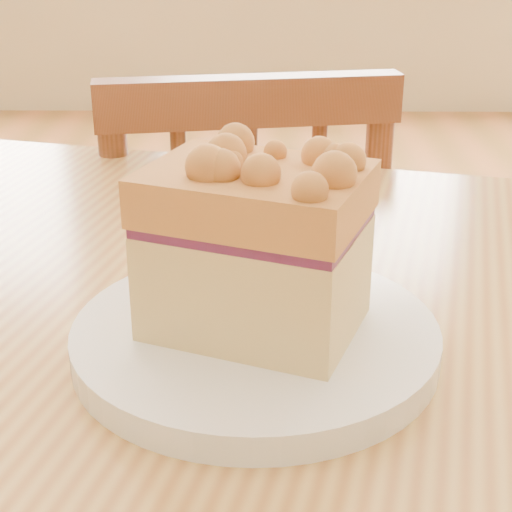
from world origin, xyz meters
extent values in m
cube|color=tan|center=(-0.12, 0.22, 0.73)|extent=(1.46, 1.15, 0.04)
cube|color=brown|center=(-0.02, 0.84, 0.41)|extent=(0.44, 0.44, 0.04)
cylinder|color=brown|center=(0.11, 1.02, 0.19)|extent=(0.03, 0.03, 0.39)
cylinder|color=brown|center=(-0.20, 0.96, 0.19)|extent=(0.03, 0.03, 0.39)
cylinder|color=brown|center=(0.16, 0.71, 0.19)|extent=(0.03, 0.03, 0.39)
cylinder|color=brown|center=(0.16, 0.70, 0.61)|extent=(0.03, 0.03, 0.42)
cylinder|color=brown|center=(-0.14, 0.64, 0.61)|extent=(0.03, 0.03, 0.42)
cube|color=brown|center=(0.01, 0.67, 0.80)|extent=(0.34, 0.09, 0.05)
cylinder|color=brown|center=(0.09, 0.68, 0.61)|extent=(0.02, 0.02, 0.36)
cylinder|color=brown|center=(0.01, 0.67, 0.61)|extent=(0.02, 0.02, 0.36)
cylinder|color=brown|center=(-0.07, 0.66, 0.61)|extent=(0.02, 0.02, 0.36)
cylinder|color=white|center=(0.02, 0.22, 0.76)|extent=(0.22, 0.22, 0.02)
cylinder|color=white|center=(0.02, 0.22, 0.75)|extent=(0.15, 0.15, 0.01)
cube|color=#F1D888|center=(0.02, 0.22, 0.80)|extent=(0.14, 0.13, 0.06)
cube|color=#4E163C|center=(0.02, 0.22, 0.84)|extent=(0.14, 0.12, 0.01)
cube|color=#C68C3E|center=(0.02, 0.22, 0.85)|extent=(0.15, 0.13, 0.03)
sphere|color=#C68C3E|center=(-0.01, 0.24, 0.87)|extent=(0.02, 0.02, 0.02)
sphere|color=#C68C3E|center=(0.04, 0.25, 0.87)|extent=(0.02, 0.02, 0.02)
sphere|color=#C68C3E|center=(0.03, 0.25, 0.87)|extent=(0.02, 0.02, 0.02)
sphere|color=#C68C3E|center=(0.02, 0.23, 0.87)|extent=(0.02, 0.02, 0.02)
sphere|color=#C68C3E|center=(0.01, 0.20, 0.87)|extent=(0.02, 0.02, 0.02)
sphere|color=#C68C3E|center=(-0.02, 0.21, 0.87)|extent=(0.02, 0.02, 0.02)
sphere|color=#C68C3E|center=(0.06, 0.20, 0.87)|extent=(0.02, 0.02, 0.02)
sphere|color=#C68C3E|center=(0.06, 0.20, 0.87)|extent=(0.02, 0.02, 0.02)
sphere|color=#C68C3E|center=(0.07, 0.22, 0.87)|extent=(0.02, 0.02, 0.02)
sphere|color=#C68C3E|center=(0.06, 0.22, 0.87)|extent=(0.02, 0.02, 0.02)
sphere|color=#C68C3E|center=(-0.01, 0.27, 0.87)|extent=(0.02, 0.02, 0.02)
sphere|color=#C68C3E|center=(0.03, 0.20, 0.87)|extent=(0.02, 0.02, 0.02)
sphere|color=#C68C3E|center=(0.00, 0.22, 0.87)|extent=(0.02, 0.02, 0.02)
sphere|color=#C68C3E|center=(-0.02, 0.21, 0.87)|extent=(0.02, 0.02, 0.02)
sphere|color=#C68C3E|center=(-0.04, 0.25, 0.82)|extent=(0.01, 0.01, 0.01)
sphere|color=#C68C3E|center=(-0.03, 0.26, 0.83)|extent=(0.01, 0.01, 0.01)
sphere|color=#C68C3E|center=(-0.04, 0.23, 0.85)|extent=(0.01, 0.01, 0.01)
sphere|color=#C68C3E|center=(-0.03, 0.25, 0.84)|extent=(0.01, 0.01, 0.01)
sphere|color=#C68C3E|center=(-0.03, 0.25, 0.86)|extent=(0.01, 0.01, 0.01)
camera|label=1|loc=(0.03, -0.20, 1.00)|focal=55.00mm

